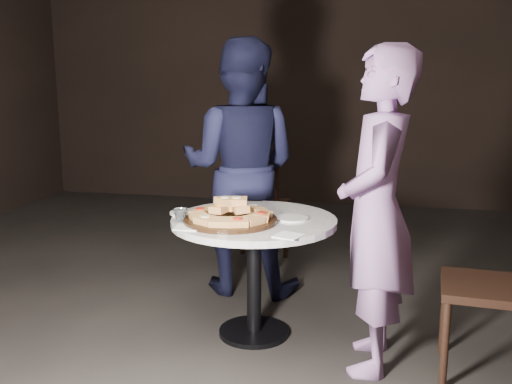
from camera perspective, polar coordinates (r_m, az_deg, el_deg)
floor at (r=3.14m, az=-3.04°, el=-14.58°), size 7.00×7.00×0.00m
table at (r=3.02m, az=-0.20°, el=-4.86°), size 0.91×0.91×0.65m
serving_board at (r=2.91m, az=-2.57°, el=-2.83°), size 0.56×0.56×0.02m
focaccia_pile at (r=2.90m, az=-2.57°, el=-1.99°), size 0.42×0.42×0.11m
plate_left at (r=3.11m, az=-7.02°, el=-2.07°), size 0.19×0.19×0.01m
plate_right at (r=2.97m, az=3.59°, el=-2.63°), size 0.21×0.21×0.01m
water_glass at (r=2.94m, az=-7.56°, el=-2.30°), size 0.09×0.09×0.07m
napkin_near at (r=2.82m, az=-6.89°, el=-3.54°), size 0.13×0.13×0.01m
napkin_far at (r=2.66m, az=3.28°, el=-4.38°), size 0.15×0.15×0.01m
chair_far at (r=4.13m, az=-0.17°, el=-0.69°), size 0.44×0.46×0.89m
chair_right at (r=2.83m, az=24.05°, el=-7.67°), size 0.46×0.44×0.86m
diner_navy at (r=3.64m, az=-1.56°, el=2.45°), size 0.79×0.62×1.62m
diner_teal at (r=2.70m, az=11.98°, el=-1.96°), size 0.37×0.56×1.53m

